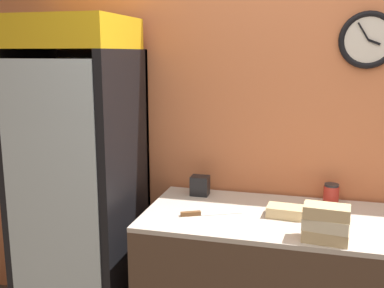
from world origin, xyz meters
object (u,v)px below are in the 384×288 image
(sandwich_stack_middle, at_px, (326,223))
(condiment_jar, at_px, (331,193))
(sandwich_stack_bottom, at_px, (325,235))
(sandwich_flat_left, at_px, (285,211))
(napkin_dispenser, at_px, (200,186))
(beverage_cooler, at_px, (83,169))
(sandwich_stack_top, at_px, (327,211))
(chefs_knife, at_px, (203,213))

(sandwich_stack_middle, distance_m, condiment_jar, 0.59)
(sandwich_stack_bottom, bearing_deg, sandwich_flat_left, 125.33)
(napkin_dispenser, bearing_deg, sandwich_stack_bottom, -35.90)
(beverage_cooler, xyz_separation_m, condiment_jar, (1.49, 0.21, -0.10))
(sandwich_stack_middle, height_order, sandwich_stack_top, sandwich_stack_top)
(beverage_cooler, height_order, sandwich_stack_bottom, beverage_cooler)
(sandwich_stack_top, bearing_deg, napkin_dispenser, 144.10)
(sandwich_stack_middle, relative_size, napkin_dispenser, 1.85)
(sandwich_stack_middle, relative_size, chefs_knife, 0.69)
(beverage_cooler, relative_size, chefs_knife, 6.19)
(sandwich_stack_top, height_order, napkin_dispenser, sandwich_stack_top)
(sandwich_stack_bottom, height_order, sandwich_flat_left, same)
(chefs_knife, bearing_deg, sandwich_stack_top, -17.08)
(beverage_cooler, height_order, sandwich_stack_middle, beverage_cooler)
(sandwich_stack_bottom, distance_m, sandwich_stack_middle, 0.06)
(sandwich_flat_left, relative_size, condiment_jar, 1.75)
(sandwich_stack_bottom, xyz_separation_m, napkin_dispenser, (-0.73, 0.53, 0.03))
(sandwich_stack_top, relative_size, chefs_knife, 0.68)
(beverage_cooler, distance_m, chefs_knife, 0.84)
(sandwich_stack_bottom, bearing_deg, chefs_knife, 162.92)
(beverage_cooler, bearing_deg, sandwich_stack_bottom, -14.49)
(sandwich_stack_middle, xyz_separation_m, condiment_jar, (0.05, 0.59, -0.03))
(beverage_cooler, height_order, condiment_jar, beverage_cooler)
(chefs_knife, bearing_deg, sandwich_stack_bottom, -17.08)
(sandwich_stack_middle, distance_m, chefs_knife, 0.67)
(sandwich_stack_top, distance_m, napkin_dispenser, 0.91)
(sandwich_stack_bottom, bearing_deg, condiment_jar, 85.38)
(sandwich_stack_top, height_order, sandwich_flat_left, sandwich_stack_top)
(beverage_cooler, distance_m, sandwich_flat_left, 1.25)
(sandwich_flat_left, xyz_separation_m, napkin_dispenser, (-0.53, 0.25, 0.03))
(condiment_jar, bearing_deg, napkin_dispenser, -175.93)
(beverage_cooler, relative_size, sandwich_stack_middle, 8.92)
(chefs_knife, relative_size, napkin_dispenser, 2.67)
(beverage_cooler, relative_size, sandwich_stack_top, 9.14)
(sandwich_flat_left, distance_m, chefs_knife, 0.44)
(sandwich_stack_bottom, distance_m, sandwich_stack_top, 0.12)
(beverage_cooler, bearing_deg, napkin_dispenser, 12.63)
(beverage_cooler, bearing_deg, sandwich_flat_left, -4.19)
(condiment_jar, bearing_deg, sandwich_flat_left, -128.97)
(beverage_cooler, xyz_separation_m, chefs_knife, (0.80, -0.18, -0.15))
(sandwich_flat_left, height_order, chefs_knife, sandwich_flat_left)
(sandwich_flat_left, height_order, condiment_jar, condiment_jar)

